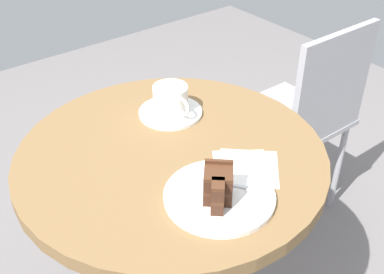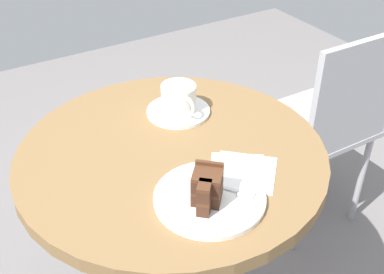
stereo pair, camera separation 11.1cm
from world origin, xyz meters
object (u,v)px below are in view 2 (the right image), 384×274
object	(u,v)px
coffee_cup	(179,97)
saucer	(178,111)
fork	(230,190)
cafe_chair	(328,119)
teaspoon	(170,100)
napkin	(242,171)
cake_plate	(210,198)
cake_slice	(207,188)

from	to	relation	value
coffee_cup	saucer	bearing A→B (deg)	-79.64
fork	cafe_chair	bearing A→B (deg)	82.22
teaspoon	cafe_chair	distance (m)	0.67
teaspoon	napkin	xyz separation A→B (m)	(0.34, -0.01, -0.01)
cake_plate	cafe_chair	xyz separation A→B (m)	(-0.36, 0.74, -0.25)
teaspoon	fork	bearing A→B (deg)	-119.66
fork	cake_plate	bearing A→B (deg)	-137.35
cake_plate	napkin	distance (m)	0.12
saucer	cake_slice	size ratio (longest dim) A/B	1.88
cake_slice	napkin	world-z (taller)	cake_slice
cake_plate	cafe_chair	world-z (taller)	cafe_chair
cake_slice	napkin	size ratio (longest dim) A/B	0.47
teaspoon	cake_slice	size ratio (longest dim) A/B	1.12
saucer	fork	bearing A→B (deg)	-11.61
coffee_cup	teaspoon	size ratio (longest dim) A/B	1.25
coffee_cup	napkin	xyz separation A→B (m)	(0.29, -0.01, -0.04)
coffee_cup	cafe_chair	distance (m)	0.69
teaspoon	napkin	distance (m)	0.34
coffee_cup	napkin	distance (m)	0.29
cake_plate	teaspoon	bearing A→B (deg)	162.60
saucer	teaspoon	size ratio (longest dim) A/B	1.68
saucer	cake_plate	world-z (taller)	cake_plate
teaspoon	cake_plate	size ratio (longest dim) A/B	0.43
saucer	cake_slice	bearing A→B (deg)	-20.73
coffee_cup	cake_plate	distance (m)	0.35
teaspoon	cafe_chair	xyz separation A→B (m)	(0.02, 0.62, -0.26)
saucer	teaspoon	xyz separation A→B (m)	(-0.05, 0.01, 0.01)
saucer	fork	xyz separation A→B (m)	(0.34, -0.07, 0.01)
cake_slice	cake_plate	bearing A→B (deg)	126.41
saucer	coffee_cup	world-z (taller)	coffee_cup
teaspoon	saucer	bearing A→B (deg)	-114.87
teaspoon	cake_slice	xyz separation A→B (m)	(0.39, -0.13, 0.04)
coffee_cup	cake_plate	size ratio (longest dim) A/B	0.53
cake_slice	cafe_chair	distance (m)	0.89
saucer	fork	size ratio (longest dim) A/B	1.38
coffee_cup	cake_slice	xyz separation A→B (m)	(0.34, -0.13, 0.00)
cake_plate	cake_slice	bearing A→B (deg)	-53.59
napkin	fork	bearing A→B (deg)	-53.42
coffee_cup	cake_slice	bearing A→B (deg)	-21.12
teaspoon	cake_plate	distance (m)	0.40
coffee_cup	napkin	bearing A→B (deg)	-1.15
cake_plate	fork	world-z (taller)	fork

